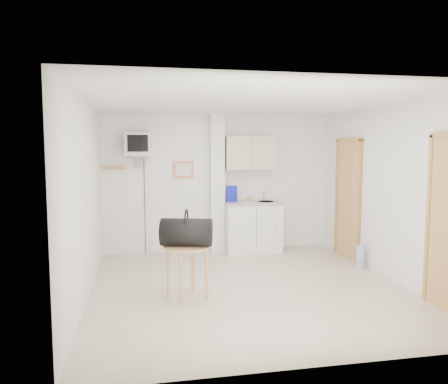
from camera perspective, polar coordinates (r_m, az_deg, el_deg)
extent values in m
plane|color=#B9AE94|center=(6.12, 3.12, -12.25)|extent=(4.50, 4.50, 0.00)
cube|color=white|center=(8.05, -0.71, 1.20)|extent=(4.20, 0.04, 2.50)
cube|color=white|center=(3.74, 11.61, -4.31)|extent=(4.20, 0.04, 2.50)
cube|color=white|center=(5.72, -17.67, -0.96)|extent=(0.04, 4.50, 2.50)
cube|color=white|center=(6.68, 20.94, -0.13)|extent=(0.04, 4.50, 2.50)
cube|color=white|center=(5.85, 3.25, 11.71)|extent=(4.20, 4.50, 0.04)
cube|color=white|center=(7.93, -0.92, 1.13)|extent=(0.25, 0.22, 2.50)
cube|color=#D9694A|center=(7.92, -5.32, 2.92)|extent=(0.36, 0.03, 0.30)
cube|color=silver|center=(7.91, -5.31, 2.91)|extent=(0.28, 0.01, 0.22)
cube|color=tan|center=(7.88, -14.04, 3.12)|extent=(0.40, 0.05, 0.06)
cube|color=white|center=(8.02, -2.94, -0.98)|extent=(0.15, 0.02, 0.08)
cylinder|color=tan|center=(7.83, -15.16, 3.00)|extent=(0.02, 0.08, 0.02)
cylinder|color=tan|center=(7.83, -14.43, 3.02)|extent=(0.02, 0.08, 0.02)
cylinder|color=tan|center=(7.82, -13.70, 3.03)|extent=(0.02, 0.08, 0.02)
cylinder|color=tan|center=(7.82, -12.97, 3.05)|extent=(0.02, 0.08, 0.02)
cube|color=#8E5B38|center=(7.78, 15.87, -1.03)|extent=(0.04, 0.75, 2.00)
cube|color=brown|center=(7.78, 15.84, -1.03)|extent=(0.06, 0.87, 2.06)
cube|color=white|center=(8.01, 3.75, -4.68)|extent=(1.00, 0.55, 0.88)
cube|color=#9E9585|center=(7.94, 3.77, -1.41)|extent=(1.03, 0.58, 0.04)
cylinder|color=#B7B7BA|center=(8.01, 5.50, -1.40)|extent=(0.30, 0.30, 0.05)
cylinder|color=#B7B7BA|center=(8.13, 5.23, -0.54)|extent=(0.02, 0.02, 0.16)
cylinder|color=#B7B7BA|center=(8.06, 5.36, -0.06)|extent=(0.02, 0.13, 0.02)
cube|color=beige|center=(7.98, 3.40, 5.11)|extent=(0.90, 0.32, 0.60)
cube|color=#0E17AF|center=(7.90, 1.02, -0.23)|extent=(0.19, 0.07, 0.29)
cylinder|color=white|center=(7.84, 3.31, -1.29)|extent=(0.22, 0.22, 0.01)
sphere|color=tan|center=(7.84, 3.31, -0.96)|extent=(0.11, 0.11, 0.11)
cube|color=slate|center=(7.74, -11.16, 4.47)|extent=(0.36, 0.32, 0.02)
cube|color=slate|center=(7.87, -11.15, 3.91)|extent=(0.10, 0.06, 0.20)
cube|color=#B3B3B5|center=(7.66, -11.20, 6.10)|extent=(0.44, 0.42, 0.40)
cube|color=black|center=(7.45, -11.21, 6.26)|extent=(0.34, 0.02, 0.28)
cylinder|color=black|center=(7.94, -10.31, -1.75)|extent=(0.01, 0.01, 1.73)
cylinder|color=tan|center=(5.49, -4.86, -7.14)|extent=(0.59, 0.59, 0.03)
cylinder|color=tan|center=(5.51, -2.26, -10.76)|extent=(0.04, 0.04, 0.65)
cylinder|color=tan|center=(5.81, -4.10, -9.89)|extent=(0.04, 0.04, 0.65)
cylinder|color=tan|center=(5.65, -7.34, -10.37)|extent=(0.04, 0.04, 0.65)
cylinder|color=tan|center=(5.34, -5.63, -11.31)|extent=(0.04, 0.04, 0.65)
cylinder|color=black|center=(5.43, -4.93, -5.26)|extent=(0.69, 0.49, 0.34)
torus|color=black|center=(5.40, -4.94, -3.57)|extent=(0.08, 0.26, 0.26)
cylinder|color=#91ACC8|center=(7.30, 17.40, -8.07)|extent=(0.14, 0.14, 0.36)
cylinder|color=#91ACC8|center=(7.25, 17.45, -6.51)|extent=(0.04, 0.04, 0.05)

